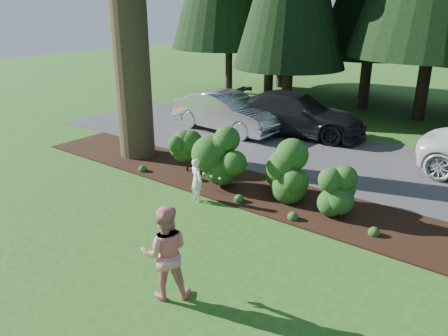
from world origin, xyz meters
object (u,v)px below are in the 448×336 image
object	(u,v)px
car_silver_wagon	(227,112)
child	(197,180)
frisbee	(179,111)
car_dark_suv	(296,114)
adult	(166,253)

from	to	relation	value
car_silver_wagon	child	distance (m)	7.35
child	frisbee	size ratio (longest dim) A/B	2.55
frisbee	child	bearing A→B (deg)	-19.28
car_dark_suv	frisbee	xyz separation A→B (m)	(0.31, -7.41, 1.50)
adult	frisbee	size ratio (longest dim) A/B	3.79
car_silver_wagon	adult	distance (m)	11.65
car_silver_wagon	child	bearing A→B (deg)	-145.91
child	car_silver_wagon	bearing A→B (deg)	-42.30
car_dark_suv	adult	bearing A→B (deg)	-171.39
child	frisbee	xyz separation A→B (m)	(-0.86, 0.30, 1.76)
car_dark_suv	adult	distance (m)	11.85
car_silver_wagon	child	size ratio (longest dim) A/B	4.07
adult	child	bearing A→B (deg)	-100.29
car_silver_wagon	child	world-z (taller)	car_silver_wagon
car_silver_wagon	child	xyz separation A→B (m)	(3.76, -6.31, -0.24)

